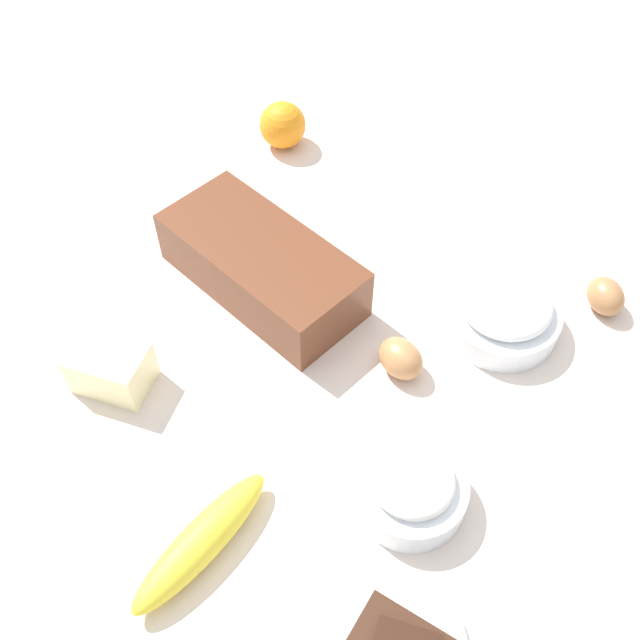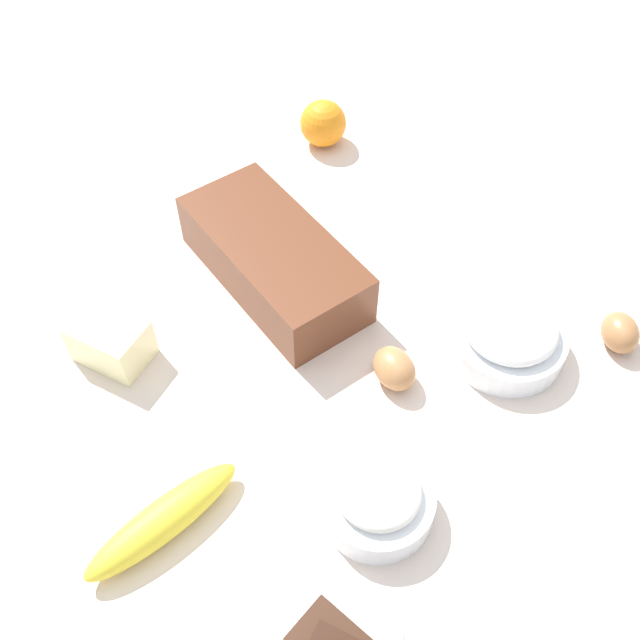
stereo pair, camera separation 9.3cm
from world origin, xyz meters
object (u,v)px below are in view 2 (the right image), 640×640
object	(u,v)px
flour_bowl	(377,499)
orange_fruit	(323,123)
loaf_pan	(274,258)
butter_block	(111,341)
sugar_bowl	(508,336)
egg_near_butter	(394,369)
banana	(163,520)
egg_beside_bowl	(620,332)

from	to	relation	value
flour_bowl	orange_fruit	size ratio (longest dim) A/B	1.68
loaf_pan	butter_block	size ratio (longest dim) A/B	3.24
sugar_bowl	butter_block	xyz separation A→B (m)	(-0.32, -0.37, -0.00)
butter_block	egg_near_butter	size ratio (longest dim) A/B	1.46
butter_block	egg_near_butter	distance (m)	0.35
egg_near_butter	butter_block	bearing A→B (deg)	-138.15
flour_bowl	banana	xyz separation A→B (m)	(-0.14, -0.18, -0.01)
egg_near_butter	egg_beside_bowl	size ratio (longest dim) A/B	1.05
flour_bowl	butter_block	world-z (taller)	flour_bowl
flour_bowl	orange_fruit	world-z (taller)	orange_fruit
banana	loaf_pan	bearing A→B (deg)	121.71
loaf_pan	banana	distance (m)	0.37
banana	flour_bowl	bearing A→B (deg)	52.96
loaf_pan	egg_beside_bowl	distance (m)	0.45
egg_beside_bowl	orange_fruit	bearing A→B (deg)	-179.70
butter_block	orange_fruit	bearing A→B (deg)	106.30
sugar_bowl	banana	world-z (taller)	sugar_bowl
orange_fruit	egg_beside_bowl	distance (m)	0.55
sugar_bowl	egg_beside_bowl	size ratio (longest dim) A/B	2.49
orange_fruit	banana	bearing A→B (deg)	-56.63
orange_fruit	butter_block	xyz separation A→B (m)	(0.14, -0.48, -0.01)
flour_bowl	egg_near_butter	bearing A→B (deg)	128.30
banana	butter_block	world-z (taller)	butter_block
sugar_bowl	egg_beside_bowl	world-z (taller)	sugar_bowl
orange_fruit	flour_bowl	bearing A→B (deg)	-37.06
orange_fruit	loaf_pan	bearing A→B (deg)	-54.61
sugar_bowl	egg_beside_bowl	bearing A→B (deg)	52.78
egg_near_butter	egg_beside_bowl	world-z (taller)	egg_near_butter
flour_bowl	egg_near_butter	xyz separation A→B (m)	(-0.11, 0.14, -0.01)
loaf_pan	butter_block	world-z (taller)	loaf_pan
loaf_pan	egg_near_butter	xyz separation A→B (m)	(0.22, 0.00, -0.02)
flour_bowl	butter_block	size ratio (longest dim) A/B	1.37
flour_bowl	sugar_bowl	world-z (taller)	sugar_bowl
sugar_bowl	butter_block	size ratio (longest dim) A/B	1.62
loaf_pan	butter_block	bearing A→B (deg)	-92.90
egg_beside_bowl	banana	bearing A→B (deg)	-107.55
banana	egg_beside_bowl	xyz separation A→B (m)	(0.18, 0.57, 0.00)
loaf_pan	orange_fruit	bearing A→B (deg)	131.31
loaf_pan	orange_fruit	world-z (taller)	loaf_pan
egg_beside_bowl	flour_bowl	bearing A→B (deg)	-96.35
flour_bowl	sugar_bowl	distance (m)	0.28
banana	egg_beside_bowl	distance (m)	0.60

